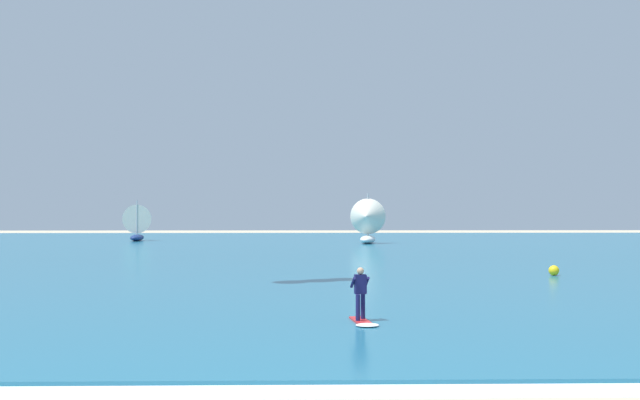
# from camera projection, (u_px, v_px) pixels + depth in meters

# --- Properties ---
(ocean) EXTENTS (160.00, 90.00, 0.10)m
(ocean) POSITION_uv_depth(u_px,v_px,m) (305.00, 251.00, 59.01)
(ocean) COLOR #236B89
(ocean) RESTS_ON ground
(shoreline_foam) EXTENTS (69.06, 2.06, 0.01)m
(shoreline_foam) POSITION_uv_depth(u_px,v_px,m) (411.00, 385.00, 14.06)
(shoreline_foam) COLOR white
(shoreline_foam) RESTS_ON ground
(kitesurfer) EXTENTS (0.84, 2.01, 1.67)m
(kitesurfer) POSITION_uv_depth(u_px,v_px,m) (362.00, 303.00, 21.29)
(kitesurfer) COLOR red
(kitesurfer) RESTS_ON ocean
(sailboat_outermost) EXTENTS (3.25, 3.85, 4.53)m
(sailboat_outermost) POSITION_uv_depth(u_px,v_px,m) (138.00, 222.00, 77.60)
(sailboat_outermost) COLOR navy
(sailboat_outermost) RESTS_ON ocean
(sailboat_mid_left) EXTENTS (3.99, 4.59, 5.19)m
(sailboat_mid_left) POSITION_uv_depth(u_px,v_px,m) (367.00, 220.00, 70.73)
(sailboat_mid_left) COLOR white
(sailboat_mid_left) RESTS_ON ocean
(marker_buoy) EXTENTS (0.54, 0.54, 0.54)m
(marker_buoy) POSITION_uv_depth(u_px,v_px,m) (554.00, 270.00, 36.37)
(marker_buoy) COLOR yellow
(marker_buoy) RESTS_ON ocean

